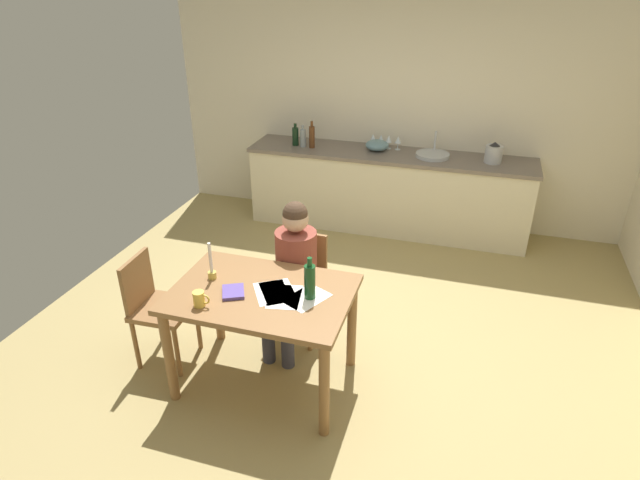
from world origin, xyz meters
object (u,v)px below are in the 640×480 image
Objects in this scene: chair_side_empty at (156,305)px; mixing_bowl at (377,145)px; book_magazine at (233,292)px; stovetop_kettle at (494,153)px; chair_at_table at (300,281)px; sink_unit at (433,155)px; bottle_wine_red at (312,136)px; person_seated at (293,268)px; candlestick at (212,268)px; wine_glass_near_sink at (398,140)px; wine_glass_by_kettle at (389,139)px; dining_table at (262,306)px; coffee_mug at (199,299)px; wine_bottle_on_table at (310,281)px; bottle_oil at (295,136)px; bottle_vinegar at (303,138)px; wine_glass_back_left at (381,139)px; wine_glass_back_right at (373,138)px.

chair_side_empty is 3.10m from mixing_bowl.
book_magazine is 0.79× the size of stovetop_kettle.
sink_unit is (0.77, 2.17, 0.45)m from chair_at_table.
bottle_wine_red is (-0.35, 2.84, 0.24)m from book_magazine.
mixing_bowl is at bearing 86.15° from person_seated.
wine_glass_near_sink is at bearing 74.44° from candlestick.
bottle_wine_red is (-0.57, 2.10, 0.55)m from chair_at_table.
wine_glass_by_kettle is at bearing 68.27° from chair_side_empty.
wine_glass_near_sink reaches higher than mixing_bowl.
dining_table is 1.02× the size of person_seated.
stovetop_kettle is (1.75, 3.10, 0.17)m from coffee_mug.
sink_unit is 0.62m from stovetop_kettle.
chair_side_empty is at bearing -179.32° from wine_bottle_on_table.
chair_side_empty is 3.43× the size of bottle_oil.
candlestick is at bearing 177.36° from wine_bottle_on_table.
chair_at_table is 2.39m from wine_glass_by_kettle.
sink_unit reaches higher than coffee_mug.
stovetop_kettle is 1.43× the size of wine_glass_near_sink.
bottle_wine_red is at bearing 104.08° from person_seated.
bottle_vinegar is at bearing 95.97° from coffee_mug.
bottle_oil is at bearing 166.38° from bottle_vinegar.
chair_side_empty is 7.50× the size of coffee_mug.
coffee_mug is 0.38× the size of bottle_wine_red.
book_magazine is 0.69× the size of bottle_oil.
sink_unit reaches higher than wine_glass_back_left.
stovetop_kettle is (1.24, -0.05, 0.04)m from mixing_bowl.
bottle_vinegar reaches higher than wine_glass_near_sink.
sink_unit reaches higher than chair_side_empty.
bottle_vinegar is 1.59× the size of wine_glass_back_left.
wine_glass_back_right is at bearing 57.83° from book_magazine.
sink_unit reaches higher than wine_glass_back_right.
sink_unit reaches higher than wine_bottle_on_table.
wine_glass_back_right is (-0.21, 2.95, 0.11)m from wine_bottle_on_table.
coffee_mug is at bearing -97.78° from wine_glass_back_right.
bottle_wine_red reaches higher than chair_side_empty.
candlestick reaches higher than mixing_bowl.
wine_bottle_on_table reaches higher than wine_glass_by_kettle.
candlestick is 2.97m from wine_glass_back_right.
chair_side_empty is at bearing -144.74° from chair_at_table.
wine_bottle_on_table is 1.96× the size of wine_glass_back_left.
person_seated is 1.06m from chair_side_empty.
bottle_oil reaches higher than wine_glass_by_kettle.
sink_unit is (0.99, 2.91, 0.14)m from book_magazine.
coffee_mug is at bearing -27.03° from chair_side_empty.
mixing_bowl is (0.83, 0.11, -0.05)m from bottle_vinegar.
stovetop_kettle reaches higher than wine_glass_back_left.
chair_at_table is 3.39× the size of bottle_oil.
wine_bottle_on_table reaches higher than chair_side_empty.
dining_table is 0.45m from coffee_mug.
sink_unit is 1.40× the size of mixing_bowl.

